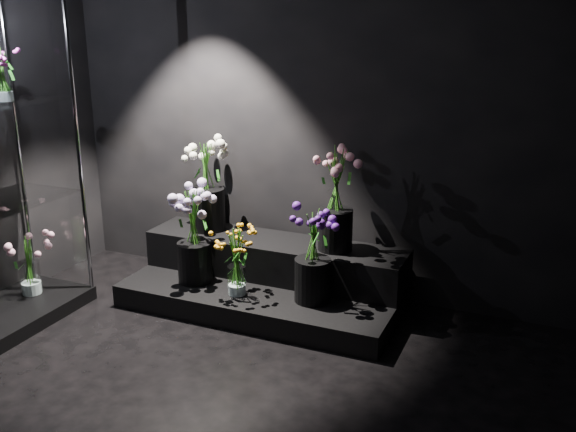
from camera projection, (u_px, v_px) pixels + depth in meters
The scene contains 10 objects.
floor at pixel (167, 424), 3.38m from camera, with size 4.00×4.00×0.00m, color black.
wall_back at pixel (309, 109), 4.72m from camera, with size 4.00×4.00×0.00m, color black.
display_riser at pixel (268, 278), 4.79m from camera, with size 2.01×0.89×0.45m.
bouquet_orange_bells at pixel (236, 261), 4.48m from camera, with size 0.32×0.32×0.50m.
bouquet_lilac at pixel (194, 231), 4.67m from camera, with size 0.45×0.45×0.70m.
bouquet_purple at pixel (313, 252), 4.35m from camera, with size 0.43×0.43×0.65m.
bouquet_cream_roses at pixel (206, 182), 4.95m from camera, with size 0.38×0.38×0.70m.
bouquet_pink_roses at pixel (336, 194), 4.51m from camera, with size 0.45×0.45×0.74m.
bouquet_case_magenta at pixel (1, 73), 4.16m from camera, with size 0.27×0.27×0.36m.
bouquet_case_base_pink at pixel (28, 263), 4.65m from camera, with size 0.41×0.41×0.45m.
Camera 1 is at (1.74, -2.41, 2.06)m, focal length 40.00 mm.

